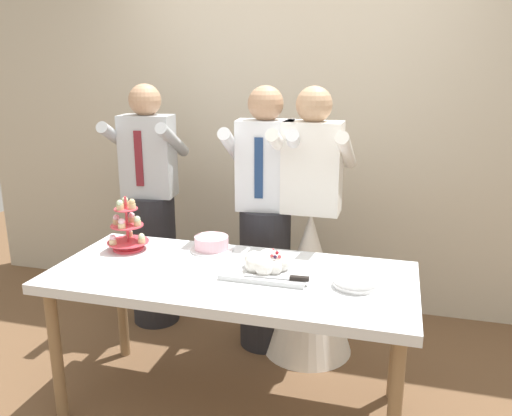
{
  "coord_description": "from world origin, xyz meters",
  "views": [
    {
      "loc": [
        0.75,
        -2.25,
        1.76
      ],
      "look_at": [
        0.09,
        0.15,
        1.07
      ],
      "focal_mm": 35.98,
      "sensor_mm": 36.0,
      "label": 1
    }
  ],
  "objects_px": {
    "cupcake_stand": "(127,229)",
    "person_groom": "(265,235)",
    "round_cake": "(212,244)",
    "person_bride": "(309,264)",
    "person_guest": "(152,220)",
    "main_cake_tray": "(267,265)",
    "dessert_table": "(231,286)",
    "plate_stack": "(355,282)"
  },
  "relations": [
    {
      "from": "cupcake_stand",
      "to": "person_groom",
      "type": "relative_size",
      "value": 0.18
    },
    {
      "from": "round_cake",
      "to": "person_groom",
      "type": "bearing_deg",
      "value": 64.58
    },
    {
      "from": "person_bride",
      "to": "person_guest",
      "type": "distance_m",
      "value": 1.13
    },
    {
      "from": "cupcake_stand",
      "to": "person_guest",
      "type": "relative_size",
      "value": 0.18
    },
    {
      "from": "cupcake_stand",
      "to": "main_cake_tray",
      "type": "relative_size",
      "value": 0.7
    },
    {
      "from": "person_guest",
      "to": "dessert_table",
      "type": "bearing_deg",
      "value": -43.8
    },
    {
      "from": "dessert_table",
      "to": "plate_stack",
      "type": "xyz_separation_m",
      "value": [
        0.61,
        -0.0,
        0.1
      ]
    },
    {
      "from": "plate_stack",
      "to": "round_cake",
      "type": "bearing_deg",
      "value": 160.75
    },
    {
      "from": "person_bride",
      "to": "person_guest",
      "type": "relative_size",
      "value": 1.0
    },
    {
      "from": "person_groom",
      "to": "main_cake_tray",
      "type": "bearing_deg",
      "value": -74.71
    },
    {
      "from": "main_cake_tray",
      "to": "round_cake",
      "type": "distance_m",
      "value": 0.45
    },
    {
      "from": "dessert_table",
      "to": "person_groom",
      "type": "height_order",
      "value": "person_groom"
    },
    {
      "from": "person_groom",
      "to": "dessert_table",
      "type": "bearing_deg",
      "value": -89.51
    },
    {
      "from": "main_cake_tray",
      "to": "round_cake",
      "type": "xyz_separation_m",
      "value": [
        -0.38,
        0.24,
        -0.01
      ]
    },
    {
      "from": "round_cake",
      "to": "person_bride",
      "type": "height_order",
      "value": "person_bride"
    },
    {
      "from": "person_groom",
      "to": "plate_stack",
      "type": "bearing_deg",
      "value": -48.76
    },
    {
      "from": "main_cake_tray",
      "to": "dessert_table",
      "type": "bearing_deg",
      "value": -166.53
    },
    {
      "from": "person_groom",
      "to": "person_bride",
      "type": "distance_m",
      "value": 0.33
    },
    {
      "from": "person_groom",
      "to": "person_guest",
      "type": "xyz_separation_m",
      "value": [
        -0.83,
        0.1,
        0.0
      ]
    },
    {
      "from": "cupcake_stand",
      "to": "person_bride",
      "type": "bearing_deg",
      "value": 29.25
    },
    {
      "from": "cupcake_stand",
      "to": "main_cake_tray",
      "type": "height_order",
      "value": "cupcake_stand"
    },
    {
      "from": "person_bride",
      "to": "person_groom",
      "type": "bearing_deg",
      "value": 179.21
    },
    {
      "from": "dessert_table",
      "to": "person_bride",
      "type": "bearing_deg",
      "value": 67.99
    },
    {
      "from": "round_cake",
      "to": "person_bride",
      "type": "distance_m",
      "value": 0.68
    },
    {
      "from": "cupcake_stand",
      "to": "round_cake",
      "type": "height_order",
      "value": "cupcake_stand"
    },
    {
      "from": "dessert_table",
      "to": "plate_stack",
      "type": "bearing_deg",
      "value": -0.41
    },
    {
      "from": "plate_stack",
      "to": "dessert_table",
      "type": "bearing_deg",
      "value": 179.59
    },
    {
      "from": "person_groom",
      "to": "person_bride",
      "type": "xyz_separation_m",
      "value": [
        0.29,
        -0.0,
        -0.16
      ]
    },
    {
      "from": "plate_stack",
      "to": "person_guest",
      "type": "distance_m",
      "value": 1.66
    },
    {
      "from": "dessert_table",
      "to": "person_groom",
      "type": "relative_size",
      "value": 1.08
    },
    {
      "from": "cupcake_stand",
      "to": "person_bride",
      "type": "relative_size",
      "value": 0.18
    },
    {
      "from": "person_guest",
      "to": "round_cake",
      "type": "bearing_deg",
      "value": -39.58
    },
    {
      "from": "cupcake_stand",
      "to": "person_groom",
      "type": "distance_m",
      "value": 0.85
    },
    {
      "from": "main_cake_tray",
      "to": "person_bride",
      "type": "relative_size",
      "value": 0.26
    },
    {
      "from": "dessert_table",
      "to": "person_guest",
      "type": "height_order",
      "value": "person_guest"
    },
    {
      "from": "cupcake_stand",
      "to": "dessert_table",
      "type": "bearing_deg",
      "value": -14.38
    },
    {
      "from": "round_cake",
      "to": "person_bride",
      "type": "bearing_deg",
      "value": 40.48
    },
    {
      "from": "dessert_table",
      "to": "person_guest",
      "type": "distance_m",
      "value": 1.16
    },
    {
      "from": "dessert_table",
      "to": "cupcake_stand",
      "type": "distance_m",
      "value": 0.71
    },
    {
      "from": "cupcake_stand",
      "to": "round_cake",
      "type": "bearing_deg",
      "value": 13.82
    },
    {
      "from": "dessert_table",
      "to": "main_cake_tray",
      "type": "distance_m",
      "value": 0.21
    },
    {
      "from": "dessert_table",
      "to": "main_cake_tray",
      "type": "relative_size",
      "value": 4.13
    }
  ]
}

